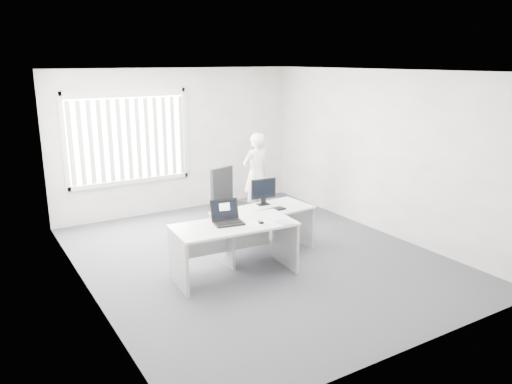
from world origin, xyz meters
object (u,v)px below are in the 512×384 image
desk_far (263,221)px  person (256,174)px  office_chair (229,214)px  monitor (263,192)px  desk_near (234,239)px  laptop (228,213)px

desk_far → person: bearing=58.2°
office_chair → monitor: bearing=-95.6°
desk_near → desk_far: desk_near is taller
person → monitor: person is taller
desk_far → laptop: (-0.88, -0.51, 0.41)m
desk_near → laptop: size_ratio=4.33×
desk_far → person: person is taller
desk_far → monitor: (0.14, 0.21, 0.41)m
desk_far → laptop: laptop is taller
person → desk_near: bearing=45.8°
office_chair → person: bearing=18.9°
desk_far → monitor: 0.48m
laptop → monitor: (1.02, 0.72, -0.00)m
office_chair → desk_far: bearing=-105.3°
desk_far → monitor: size_ratio=3.75×
desk_near → person: bearing=56.9°
desk_near → person: (1.75, 2.30, 0.26)m
desk_near → person: 2.90m
desk_near → office_chair: 1.79m
laptop → monitor: 1.25m
person → monitor: 1.74m
laptop → monitor: bearing=44.8°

